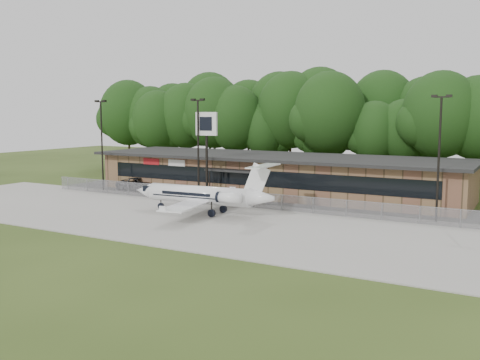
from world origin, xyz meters
The scene contains 12 objects.
ground centered at (0.00, 0.00, 0.00)m, with size 160.00×160.00×0.00m, color #2F3E16.
apron centered at (0.00, 8.00, 0.04)m, with size 64.00×18.00×0.08m, color #9E9B93.
parking_lot centered at (0.00, 19.50, 0.03)m, with size 50.00×9.00×0.06m, color #383835.
terminal centered at (0.00, 23.94, 2.18)m, with size 41.00×11.65×4.30m.
fence centered at (0.00, 15.00, 0.78)m, with size 46.00×0.04×1.52m.
treeline centered at (0.00, 42.00, 7.50)m, with size 72.00×12.00×15.00m, color #173310, non-canonical shape.
light_pole_left centered at (-18.00, 16.50, 5.98)m, with size 1.55×0.30×10.23m.
light_pole_mid centered at (-5.00, 16.50, 5.98)m, with size 1.55×0.30×10.23m.
light_pole_right centered at (18.00, 16.50, 5.98)m, with size 1.55×0.30×10.23m.
business_jet centered at (-0.13, 10.20, 1.67)m, with size 13.86×12.35×4.67m.
suv centered at (-14.65, 18.73, 0.73)m, with size 2.42×5.25×1.46m, color #333335.
pole_sign centered at (-4.18, 16.79, 6.81)m, with size 2.34×0.45×8.90m.
Camera 1 is at (25.00, -28.18, 8.79)m, focal length 40.00 mm.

